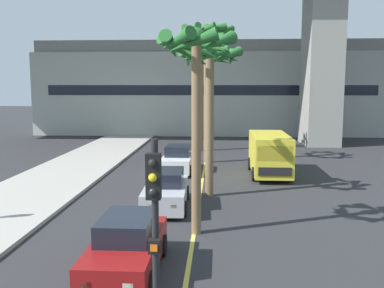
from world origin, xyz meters
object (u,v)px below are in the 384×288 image
object	(u,v)px
palm_tree_near_median	(200,65)
palm_tree_far_median	(210,74)
car_queue_third	(127,247)
car_queue_front	(178,160)
delivery_van	(269,153)
car_queue_second	(166,191)
palm_tree_mid_median	(207,48)
palm_tree_farthest_median	(196,65)
traffic_light_median_near	(155,227)

from	to	relation	value
palm_tree_near_median	palm_tree_far_median	size ratio (longest dim) A/B	1.29
car_queue_third	car_queue_front	bearing A→B (deg)	89.51
delivery_van	palm_tree_near_median	xyz separation A→B (m)	(-4.33, 9.21, 5.43)
car_queue_second	palm_tree_mid_median	world-z (taller)	palm_tree_mid_median
car_queue_second	palm_tree_farthest_median	bearing A→B (deg)	-65.53
car_queue_front	delivery_van	bearing A→B (deg)	-8.34
car_queue_third	palm_tree_far_median	bearing A→B (deg)	76.11
palm_tree_far_median	palm_tree_farthest_median	xyz separation A→B (m)	(-0.36, -5.08, 0.15)
delivery_van	palm_tree_farthest_median	world-z (taller)	palm_tree_farthest_median
palm_tree_near_median	palm_tree_farthest_median	xyz separation A→B (m)	(0.61, -19.15, -0.94)
car_queue_front	traffic_light_median_near	world-z (taller)	traffic_light_median_near
palm_tree_mid_median	palm_tree_farthest_median	world-z (taller)	palm_tree_mid_median
palm_tree_far_median	palm_tree_farthest_median	size ratio (longest dim) A/B	0.99
delivery_van	palm_tree_farthest_median	xyz separation A→B (m)	(-3.71, -9.94, 4.49)
car_queue_second	car_queue_front	bearing A→B (deg)	91.34
traffic_light_median_near	palm_tree_mid_median	bearing A→B (deg)	89.09
car_queue_second	delivery_van	distance (m)	8.57
car_queue_third	traffic_light_median_near	world-z (taller)	traffic_light_median_near
car_queue_second	traffic_light_median_near	size ratio (longest dim) A/B	0.99
car_queue_third	palm_tree_farthest_median	world-z (taller)	palm_tree_farthest_median
car_queue_second	palm_tree_far_median	world-z (taller)	palm_tree_far_median
car_queue_second	delivery_van	world-z (taller)	delivery_van
palm_tree_far_median	car_queue_third	bearing A→B (deg)	-103.89
car_queue_second	traffic_light_median_near	bearing A→B (deg)	-84.07
traffic_light_median_near	palm_tree_mid_median	world-z (taller)	palm_tree_mid_median
car_queue_front	car_queue_second	distance (m)	7.62
car_queue_front	palm_tree_near_median	distance (m)	10.39
car_queue_front	car_queue_third	size ratio (longest dim) A/B	1.01
palm_tree_far_median	palm_tree_farthest_median	bearing A→B (deg)	-94.06
car_queue_third	car_queue_second	bearing A→B (deg)	87.33
traffic_light_median_near	car_queue_third	bearing A→B (deg)	108.65
palm_tree_near_median	car_queue_third	bearing A→B (deg)	-92.80
car_queue_front	palm_tree_farthest_median	world-z (taller)	palm_tree_farthest_median
car_queue_second	car_queue_third	xyz separation A→B (m)	(-0.30, -6.41, 0.00)
palm_tree_near_median	palm_tree_far_median	xyz separation A→B (m)	(0.97, -14.07, -1.09)
car_queue_second	palm_tree_mid_median	size ratio (longest dim) A/B	0.46
traffic_light_median_near	palm_tree_near_median	xyz separation A→B (m)	(-0.29, 26.58, 4.01)
car_queue_third	delivery_van	xyz separation A→B (m)	(5.43, 13.25, 0.57)
delivery_van	palm_tree_mid_median	xyz separation A→B (m)	(-3.70, 3.93, 6.27)
palm_tree_mid_median	palm_tree_far_median	xyz separation A→B (m)	(0.34, -8.80, -1.93)
traffic_light_median_near	palm_tree_farthest_median	distance (m)	8.04
car_queue_front	palm_tree_near_median	bearing A→B (deg)	83.38
car_queue_front	palm_tree_near_median	world-z (taller)	palm_tree_near_median
palm_tree_near_median	car_queue_second	bearing A→B (deg)	-92.85
delivery_van	traffic_light_median_near	size ratio (longest dim) A/B	1.25
palm_tree_far_median	palm_tree_farthest_median	distance (m)	5.09
palm_tree_near_median	palm_tree_farthest_median	world-z (taller)	palm_tree_near_median
delivery_van	traffic_light_median_near	distance (m)	17.89
car_queue_third	traffic_light_median_near	size ratio (longest dim) A/B	0.98
car_queue_front	delivery_van	distance (m)	5.39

